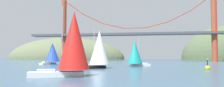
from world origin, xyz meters
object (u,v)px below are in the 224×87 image
at_px(sailboat_white_mainsail, 99,49).
at_px(sailboat_blue_spinnaker, 52,52).
at_px(sailboat_teal_sail, 135,52).
at_px(sailboat_red_spinnaker, 73,42).
at_px(channel_buoy, 208,68).

distance_m(sailboat_white_mainsail, sailboat_blue_spinnaker, 29.58).
xyz_separation_m(sailboat_teal_sail, sailboat_red_spinnaker, (-7.35, -31.22, 1.21)).
distance_m(sailboat_white_mainsail, sailboat_teal_sail, 13.39).
height_order(sailboat_white_mainsail, sailboat_red_spinnaker, sailboat_red_spinnaker).
bearing_deg(channel_buoy, sailboat_blue_spinnaker, 156.73).
xyz_separation_m(sailboat_red_spinnaker, sailboat_blue_spinnaker, (-22.45, 40.62, -1.11)).
height_order(sailboat_teal_sail, sailboat_blue_spinnaker, sailboat_blue_spinnaker).
xyz_separation_m(sailboat_white_mainsail, sailboat_red_spinnaker, (0.72, -20.57, 0.41)).
bearing_deg(sailboat_blue_spinnaker, sailboat_red_spinnaker, -61.07).
bearing_deg(sailboat_white_mainsail, sailboat_red_spinnaker, -88.00).
xyz_separation_m(sailboat_teal_sail, channel_buoy, (17.05, -10.75, -3.65)).
relative_size(sailboat_teal_sail, sailboat_red_spinnaker, 0.77).
height_order(sailboat_blue_spinnaker, channel_buoy, sailboat_blue_spinnaker).
bearing_deg(sailboat_white_mainsail, channel_buoy, -0.22).
distance_m(sailboat_red_spinnaker, channel_buoy, 32.22).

